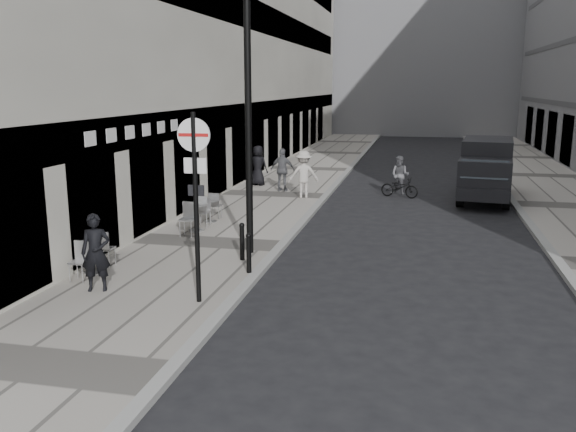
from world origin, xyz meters
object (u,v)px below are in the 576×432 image
lamppost (248,104)px  panel_van (486,167)px  sign_post (195,183)px  walking_man (96,253)px  cyclist (400,181)px

lamppost → panel_van: bearing=55.2°
sign_post → lamppost: bearing=87.8°
sign_post → panel_van: bearing=61.2°
walking_man → cyclist: (5.71, 12.93, -0.30)m
walking_man → lamppost: size_ratio=0.24×
lamppost → panel_van: lamppost is taller
walking_man → lamppost: 5.13m
sign_post → panel_van: 14.84m
walking_man → lamppost: (2.30, 3.53, 2.92)m
cyclist → sign_post: bearing=-86.8°
walking_man → cyclist: 14.14m
lamppost → cyclist: 10.51m
sign_post → walking_man: bearing=173.3°
panel_van → cyclist: (-3.21, -0.12, -0.66)m
panel_van → cyclist: panel_van is taller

